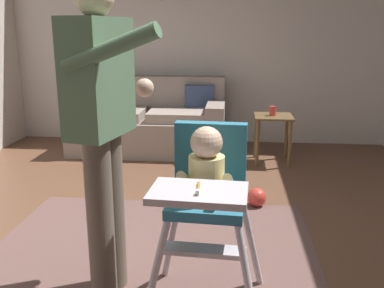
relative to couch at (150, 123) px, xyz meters
The scene contains 8 objects.
ground 2.59m from the couch, 78.09° to the right, with size 6.28×7.59×0.10m, color brown.
wall_far 1.20m from the couch, 44.49° to the left, with size 5.48×0.06×2.56m, color silver.
couch is the anchor object (origin of this frame).
high_chair 3.16m from the couch, 73.81° to the right, with size 0.64×0.75×0.98m.
adult_standing 2.98m from the couch, 83.35° to the right, with size 0.51×0.57×1.65m.
toy_ball_second 2.04m from the couch, 53.61° to the right, with size 0.16×0.16×0.16m, color #D13D33.
side_table 1.47m from the couch, 15.05° to the right, with size 0.40×0.40×0.52m.
sippy_cup 1.48m from the couch, 15.16° to the right, with size 0.07×0.07×0.10m, color #D13D33.
Camera 1 is at (0.46, -2.44, 1.40)m, focal length 40.09 mm.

